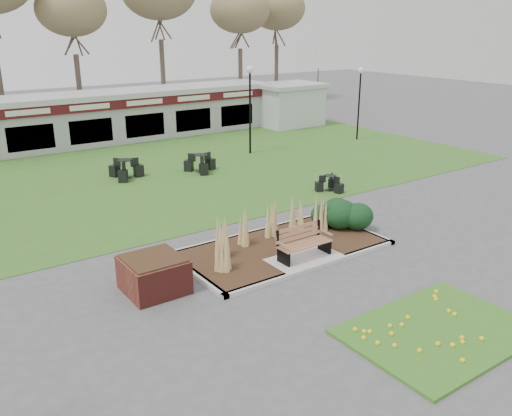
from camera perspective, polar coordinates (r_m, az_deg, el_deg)
ground at (r=16.02m, az=5.45°, el=-5.81°), size 100.00×100.00×0.00m
lawn at (r=25.78m, az=-12.04°, el=3.51°), size 34.00×16.00×0.02m
flower_bed at (r=13.26m, az=18.68°, el=-12.10°), size 4.20×3.00×0.16m
planting_bed at (r=17.59m, az=5.83°, el=-2.21°), size 6.75×3.40×1.27m
park_bench at (r=15.96m, az=4.94°, el=-3.59°), size 1.70×0.66×0.93m
brick_planter at (r=14.45m, az=-10.70°, el=-6.85°), size 1.50×1.50×0.95m
food_pavilion at (r=32.81m, az=-17.85°, el=8.91°), size 24.60×3.40×2.90m
service_hut at (r=37.40m, az=3.51°, el=10.86°), size 4.40×3.40×2.83m
lamp_post_mid_right at (r=28.75m, az=-0.64°, el=12.28°), size 0.38×0.38×4.59m
lamp_post_far_right at (r=32.97m, az=10.89°, el=12.35°), size 0.35×0.35×4.24m
bistro_set_b at (r=25.14m, az=-13.57°, el=3.70°), size 1.42×1.61×0.85m
bistro_set_c at (r=22.84m, az=7.80°, el=2.37°), size 1.22×1.14×0.65m
bistro_set_d at (r=25.68m, az=-5.82°, el=4.44°), size 1.49×1.52×0.83m
patio_umbrella at (r=38.97m, az=6.46°, el=11.39°), size 2.44×2.48×2.58m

